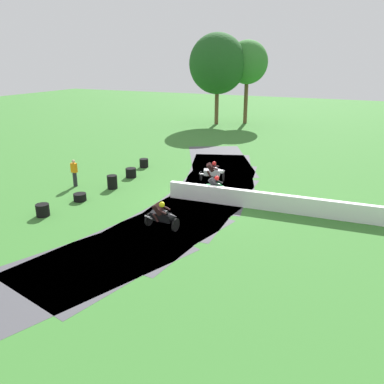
{
  "coord_description": "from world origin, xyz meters",
  "views": [
    {
      "loc": [
        8.04,
        -18.56,
        7.38
      ],
      "look_at": [
        -0.0,
        -1.28,
        0.9
      ],
      "focal_mm": 37.33,
      "sensor_mm": 36.0,
      "label": 1
    }
  ],
  "objects_px": {
    "motorcycle_lead_black": "(162,216)",
    "track_marshal": "(74,173)",
    "tire_stack_mid_b": "(112,182)",
    "motorcycle_trailing_white": "(213,172)",
    "tire_stack_near": "(43,210)",
    "tire_stack_far": "(131,173)",
    "tire_stack_extra_a": "(144,163)",
    "motorcycle_chase_green": "(216,188)",
    "tire_stack_mid_a": "(80,197)"
  },
  "relations": [
    {
      "from": "motorcycle_lead_black",
      "to": "track_marshal",
      "type": "bearing_deg",
      "value": 156.9
    },
    {
      "from": "tire_stack_mid_b",
      "to": "motorcycle_lead_black",
      "type": "bearing_deg",
      "value": -35.18
    },
    {
      "from": "motorcycle_trailing_white",
      "to": "tire_stack_near",
      "type": "distance_m",
      "value": 10.29
    },
    {
      "from": "tire_stack_far",
      "to": "tire_stack_extra_a",
      "type": "height_order",
      "value": "same"
    },
    {
      "from": "motorcycle_chase_green",
      "to": "motorcycle_trailing_white",
      "type": "bearing_deg",
      "value": 114.55
    },
    {
      "from": "tire_stack_mid_b",
      "to": "track_marshal",
      "type": "distance_m",
      "value": 2.39
    },
    {
      "from": "motorcycle_trailing_white",
      "to": "tire_stack_far",
      "type": "bearing_deg",
      "value": -164.95
    },
    {
      "from": "tire_stack_near",
      "to": "tire_stack_extra_a",
      "type": "xyz_separation_m",
      "value": [
        -0.29,
        9.86,
        0.0
      ]
    },
    {
      "from": "tire_stack_mid_a",
      "to": "tire_stack_far",
      "type": "relative_size",
      "value": 1.02
    },
    {
      "from": "motorcycle_lead_black",
      "to": "tire_stack_mid_a",
      "type": "xyz_separation_m",
      "value": [
        -5.87,
        1.42,
        -0.45
      ]
    },
    {
      "from": "motorcycle_trailing_white",
      "to": "tire_stack_extra_a",
      "type": "bearing_deg",
      "value": 169.02
    },
    {
      "from": "motorcycle_chase_green",
      "to": "tire_stack_extra_a",
      "type": "bearing_deg",
      "value": 149.55
    },
    {
      "from": "motorcycle_lead_black",
      "to": "motorcycle_chase_green",
      "type": "relative_size",
      "value": 1.0
    },
    {
      "from": "tire_stack_mid_a",
      "to": "tire_stack_mid_b",
      "type": "xyz_separation_m",
      "value": [
        0.35,
        2.47,
        0.2
      ]
    },
    {
      "from": "tire_stack_far",
      "to": "motorcycle_trailing_white",
      "type": "bearing_deg",
      "value": 15.05
    },
    {
      "from": "track_marshal",
      "to": "tire_stack_mid_a",
      "type": "bearing_deg",
      "value": -44.6
    },
    {
      "from": "tire_stack_near",
      "to": "motorcycle_chase_green",
      "type": "bearing_deg",
      "value": 39.96
    },
    {
      "from": "tire_stack_mid_b",
      "to": "track_marshal",
      "type": "relative_size",
      "value": 0.49
    },
    {
      "from": "tire_stack_mid_b",
      "to": "track_marshal",
      "type": "bearing_deg",
      "value": -166.22
    },
    {
      "from": "track_marshal",
      "to": "motorcycle_trailing_white",
      "type": "bearing_deg",
      "value": 31.42
    },
    {
      "from": "tire_stack_mid_b",
      "to": "tire_stack_far",
      "type": "distance_m",
      "value": 2.44
    },
    {
      "from": "tire_stack_far",
      "to": "tire_stack_mid_b",
      "type": "bearing_deg",
      "value": -83.22
    },
    {
      "from": "tire_stack_near",
      "to": "tire_stack_far",
      "type": "bearing_deg",
      "value": 87.98
    },
    {
      "from": "tire_stack_far",
      "to": "track_marshal",
      "type": "distance_m",
      "value": 3.63
    },
    {
      "from": "tire_stack_near",
      "to": "tire_stack_far",
      "type": "xyz_separation_m",
      "value": [
        0.26,
        7.38,
        0.0
      ]
    },
    {
      "from": "tire_stack_mid_b",
      "to": "tire_stack_far",
      "type": "relative_size",
      "value": 1.19
    },
    {
      "from": "tire_stack_mid_a",
      "to": "tire_stack_extra_a",
      "type": "relative_size",
      "value": 1.13
    },
    {
      "from": "tire_stack_mid_a",
      "to": "track_marshal",
      "type": "distance_m",
      "value": 2.79
    },
    {
      "from": "tire_stack_near",
      "to": "tire_stack_mid_a",
      "type": "bearing_deg",
      "value": 85.44
    },
    {
      "from": "motorcycle_lead_black",
      "to": "tire_stack_far",
      "type": "distance_m",
      "value": 8.58
    },
    {
      "from": "tire_stack_mid_a",
      "to": "track_marshal",
      "type": "relative_size",
      "value": 0.42
    },
    {
      "from": "motorcycle_lead_black",
      "to": "motorcycle_chase_green",
      "type": "xyz_separation_m",
      "value": [
        0.73,
        4.63,
        0.01
      ]
    },
    {
      "from": "tire_stack_mid_a",
      "to": "track_marshal",
      "type": "bearing_deg",
      "value": 135.4
    },
    {
      "from": "tire_stack_mid_b",
      "to": "track_marshal",
      "type": "xyz_separation_m",
      "value": [
        -2.29,
        -0.56,
        0.42
      ]
    },
    {
      "from": "track_marshal",
      "to": "motorcycle_chase_green",
      "type": "bearing_deg",
      "value": 8.64
    },
    {
      "from": "motorcycle_trailing_white",
      "to": "motorcycle_lead_black",
      "type": "bearing_deg",
      "value": -85.0
    },
    {
      "from": "motorcycle_lead_black",
      "to": "tire_stack_mid_a",
      "type": "distance_m",
      "value": 6.06
    },
    {
      "from": "motorcycle_lead_black",
      "to": "motorcycle_chase_green",
      "type": "height_order",
      "value": "motorcycle_chase_green"
    },
    {
      "from": "motorcycle_chase_green",
      "to": "tire_stack_mid_a",
      "type": "xyz_separation_m",
      "value": [
        -6.6,
        -3.21,
        -0.46
      ]
    },
    {
      "from": "motorcycle_lead_black",
      "to": "tire_stack_near",
      "type": "xyz_separation_m",
      "value": [
        -6.07,
        -1.07,
        -0.35
      ]
    },
    {
      "from": "tire_stack_far",
      "to": "track_marshal",
      "type": "relative_size",
      "value": 0.41
    },
    {
      "from": "motorcycle_lead_black",
      "to": "tire_stack_extra_a",
      "type": "height_order",
      "value": "motorcycle_lead_black"
    },
    {
      "from": "motorcycle_trailing_white",
      "to": "tire_stack_mid_b",
      "type": "height_order",
      "value": "motorcycle_trailing_white"
    },
    {
      "from": "motorcycle_trailing_white",
      "to": "tire_stack_extra_a",
      "type": "xyz_separation_m",
      "value": [
        -5.69,
        1.1,
        -0.34
      ]
    },
    {
      "from": "motorcycle_lead_black",
      "to": "tire_stack_extra_a",
      "type": "relative_size",
      "value": 2.79
    },
    {
      "from": "tire_stack_mid_a",
      "to": "tire_stack_far",
      "type": "xyz_separation_m",
      "value": [
        0.06,
        4.89,
        0.1
      ]
    },
    {
      "from": "motorcycle_chase_green",
      "to": "tire_stack_mid_a",
      "type": "relative_size",
      "value": 2.46
    },
    {
      "from": "tire_stack_extra_a",
      "to": "track_marshal",
      "type": "xyz_separation_m",
      "value": [
        -1.45,
        -5.46,
        0.52
      ]
    },
    {
      "from": "motorcycle_chase_green",
      "to": "tire_stack_extra_a",
      "type": "height_order",
      "value": "motorcycle_chase_green"
    },
    {
      "from": "motorcycle_lead_black",
      "to": "track_marshal",
      "type": "xyz_separation_m",
      "value": [
        -7.81,
        3.33,
        0.17
      ]
    }
  ]
}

